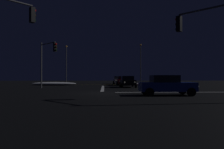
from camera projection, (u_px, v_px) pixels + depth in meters
ground at (102, 93)px, 19.15m from camera, size 120.00×120.00×0.10m
stop_line_north at (103, 88)px, 26.69m from camera, size 0.35×12.87×0.01m
centre_line_ns at (103, 85)px, 38.28m from camera, size 22.00×0.15×0.01m
crosswalk_bar_east at (184, 92)px, 19.41m from camera, size 12.87×0.40×0.01m
snow_bank_left_curb at (54, 84)px, 35.10m from camera, size 7.52×1.50×0.56m
snow_bank_right_curb at (152, 84)px, 35.63m from camera, size 6.84×1.50×0.45m
sedan_black at (128, 81)px, 28.83m from camera, size 2.02×4.33×1.57m
sedan_red at (123, 81)px, 35.35m from camera, size 2.02×4.33×1.57m
sedan_white at (118, 80)px, 41.46m from camera, size 2.02×4.33×1.57m
sedan_blue_crossing at (166, 85)px, 16.12m from camera, size 4.33×2.02×1.57m
traffic_signal_se at (212, 33)px, 12.65m from camera, size 2.97×2.97×5.96m
traffic_signal_nw at (47, 56)px, 25.88m from camera, size 2.62×2.62×5.89m
streetlamp_right_far at (141, 61)px, 48.64m from camera, size 0.44×0.44×9.14m
streetlamp_left_far at (66, 61)px, 48.03m from camera, size 0.44×0.44×8.69m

